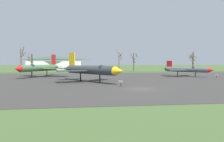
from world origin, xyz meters
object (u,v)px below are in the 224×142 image
object	(u,v)px
info_placard_front_left	(121,83)
visitor_building	(55,63)
jet_fighter_rear_left	(39,68)
jet_fighter_front_right	(187,69)
jet_fighter_front_left	(91,70)
info_placard_front_right	(217,76)

from	to	relation	value
info_placard_front_left	visitor_building	world-z (taller)	visitor_building
info_placard_front_left	jet_fighter_rear_left	xyz separation A→B (m)	(-16.40, 23.34, 1.76)
jet_fighter_front_right	info_placard_front_left	bearing A→B (deg)	-135.94
jet_fighter_front_left	visitor_building	bearing A→B (deg)	102.31
visitor_building	info_placard_front_right	bearing A→B (deg)	-56.74
jet_fighter_rear_left	visitor_building	bearing A→B (deg)	94.02
info_placard_front_right	jet_fighter_rear_left	world-z (taller)	jet_fighter_rear_left
jet_fighter_front_left	info_placard_front_left	world-z (taller)	jet_fighter_front_left
jet_fighter_front_right	jet_fighter_rear_left	world-z (taller)	jet_fighter_rear_left
info_placard_front_left	visitor_building	size ratio (longest dim) A/B	0.03
jet_fighter_front_right	info_placard_front_right	bearing A→B (deg)	-57.27
jet_fighter_front_left	visitor_building	world-z (taller)	visitor_building
info_placard_front_right	jet_fighter_rear_left	size ratio (longest dim) A/B	0.06
info_placard_front_right	jet_fighter_front_left	bearing A→B (deg)	-168.74
jet_fighter_front_left	info_placard_front_left	distance (m)	9.33
info_placard_front_right	visitor_building	world-z (taller)	visitor_building
info_placard_front_right	jet_fighter_front_right	bearing A→B (deg)	122.73
info_placard_front_left	jet_fighter_front_right	world-z (taller)	jet_fighter_front_right
info_placard_front_right	jet_fighter_rear_left	bearing A→B (deg)	167.21
jet_fighter_rear_left	info_placard_front_right	bearing A→B (deg)	-12.79
jet_fighter_rear_left	visitor_building	world-z (taller)	visitor_building
info_placard_front_right	jet_fighter_rear_left	distance (m)	42.44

